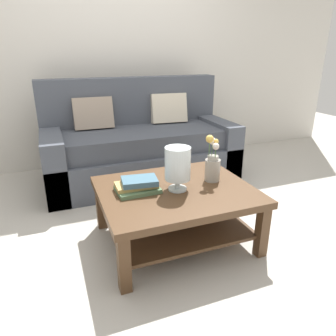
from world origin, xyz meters
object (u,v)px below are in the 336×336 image
object	(u,v)px
coffee_table	(176,202)
glass_hurricane_vase	(178,165)
flower_pitcher	(212,164)
book_stack_main	(138,185)
couch	(139,146)

from	to	relation	value
coffee_table	glass_hurricane_vase	size ratio (longest dim) A/B	3.46
coffee_table	flower_pitcher	world-z (taller)	flower_pitcher
book_stack_main	coffee_table	bearing A→B (deg)	-11.29
coffee_table	glass_hurricane_vase	bearing A→B (deg)	-84.98
couch	glass_hurricane_vase	bearing A→B (deg)	-94.65
glass_hurricane_vase	flower_pitcher	distance (m)	0.32
couch	coffee_table	size ratio (longest dim) A/B	1.86
book_stack_main	glass_hurricane_vase	distance (m)	0.31
book_stack_main	flower_pitcher	distance (m)	0.57
book_stack_main	glass_hurricane_vase	size ratio (longest dim) A/B	0.97
coffee_table	couch	bearing A→B (deg)	85.17
couch	flower_pitcher	xyz separation A→B (m)	(0.20, -1.26, 0.19)
coffee_table	book_stack_main	distance (m)	0.31
coffee_table	flower_pitcher	size ratio (longest dim) A/B	3.02
coffee_table	glass_hurricane_vase	world-z (taller)	glass_hurricane_vase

